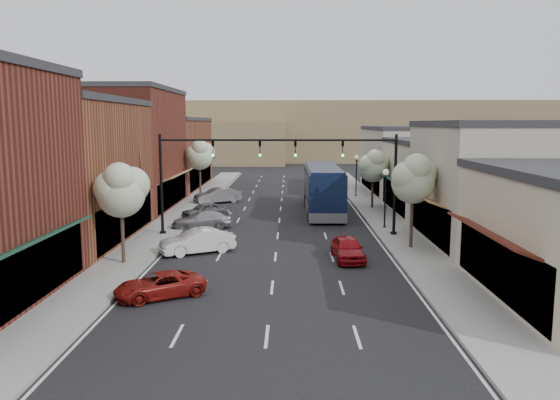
{
  "coord_description": "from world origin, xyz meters",
  "views": [
    {
      "loc": [
        0.83,
        -29.04,
        7.75
      ],
      "look_at": [
        0.12,
        10.14,
        2.2
      ],
      "focal_mm": 35.0,
      "sensor_mm": 36.0,
      "label": 1
    }
  ],
  "objects_px": {
    "coach_bus": "(323,188)",
    "parked_car_b": "(197,241)",
    "lamp_post_near": "(385,189)",
    "parked_car_e": "(218,195)",
    "lamp_post_far": "(356,169)",
    "tree_right_far": "(374,165)",
    "parked_car_d": "(204,210)",
    "signal_mast_left": "(195,169)",
    "signal_mast_right": "(360,169)",
    "tree_right_near": "(414,178)",
    "parked_car_c": "(202,220)",
    "tree_left_near": "(121,189)",
    "red_hatchback": "(348,248)",
    "tree_left_far": "(200,154)",
    "parked_car_a": "(160,285)"
  },
  "relations": [
    {
      "from": "parked_car_e",
      "to": "parked_car_a",
      "type": "bearing_deg",
      "value": -28.92
    },
    {
      "from": "lamp_post_far",
      "to": "coach_bus",
      "type": "xyz_separation_m",
      "value": [
        -4.1,
        -9.84,
        -0.92
      ]
    },
    {
      "from": "tree_left_far",
      "to": "parked_car_e",
      "type": "relative_size",
      "value": 1.35
    },
    {
      "from": "signal_mast_right",
      "to": "parked_car_c",
      "type": "height_order",
      "value": "signal_mast_right"
    },
    {
      "from": "coach_bus",
      "to": "parked_car_b",
      "type": "distance_m",
      "value": 17.57
    },
    {
      "from": "tree_left_far",
      "to": "parked_car_c",
      "type": "distance_m",
      "value": 16.15
    },
    {
      "from": "coach_bus",
      "to": "parked_car_d",
      "type": "bearing_deg",
      "value": -162.61
    },
    {
      "from": "parked_car_d",
      "to": "tree_left_far",
      "type": "bearing_deg",
      "value": 152.48
    },
    {
      "from": "parked_car_c",
      "to": "red_hatchback",
      "type": "bearing_deg",
      "value": 30.92
    },
    {
      "from": "signal_mast_right",
      "to": "tree_right_near",
      "type": "relative_size",
      "value": 1.38
    },
    {
      "from": "tree_left_near",
      "to": "lamp_post_near",
      "type": "xyz_separation_m",
      "value": [
        16.05,
        10.56,
        -1.22
      ]
    },
    {
      "from": "red_hatchback",
      "to": "parked_car_b",
      "type": "xyz_separation_m",
      "value": [
        -8.83,
        1.5,
        0.05
      ]
    },
    {
      "from": "parked_car_d",
      "to": "tree_right_near",
      "type": "bearing_deg",
      "value": 14.62
    },
    {
      "from": "tree_left_far",
      "to": "parked_car_a",
      "type": "xyz_separation_m",
      "value": [
        3.27,
        -31.5,
        -4.04
      ]
    },
    {
      "from": "coach_bus",
      "to": "red_hatchback",
      "type": "bearing_deg",
      "value": -88.86
    },
    {
      "from": "lamp_post_far",
      "to": "coach_bus",
      "type": "height_order",
      "value": "lamp_post_far"
    },
    {
      "from": "tree_right_far",
      "to": "coach_bus",
      "type": "height_order",
      "value": "tree_right_far"
    },
    {
      "from": "signal_mast_right",
      "to": "tree_right_near",
      "type": "height_order",
      "value": "signal_mast_right"
    },
    {
      "from": "tree_right_far",
      "to": "red_hatchback",
      "type": "distance_m",
      "value": 19.41
    },
    {
      "from": "red_hatchback",
      "to": "parked_car_c",
      "type": "xyz_separation_m",
      "value": [
        -9.82,
        9.21,
        -0.05
      ]
    },
    {
      "from": "parked_car_b",
      "to": "parked_car_c",
      "type": "height_order",
      "value": "parked_car_b"
    },
    {
      "from": "lamp_post_near",
      "to": "red_hatchback",
      "type": "bearing_deg",
      "value": -111.74
    },
    {
      "from": "tree_right_near",
      "to": "parked_car_a",
      "type": "distance_m",
      "value": 16.82
    },
    {
      "from": "tree_right_far",
      "to": "parked_car_d",
      "type": "bearing_deg",
      "value": -161.22
    },
    {
      "from": "parked_car_e",
      "to": "parked_car_b",
      "type": "bearing_deg",
      "value": -27.18
    },
    {
      "from": "lamp_post_near",
      "to": "parked_car_d",
      "type": "bearing_deg",
      "value": 162.19
    },
    {
      "from": "parked_car_b",
      "to": "parked_car_c",
      "type": "distance_m",
      "value": 7.77
    },
    {
      "from": "lamp_post_near",
      "to": "parked_car_c",
      "type": "distance_m",
      "value": 13.7
    },
    {
      "from": "lamp_post_far",
      "to": "parked_car_b",
      "type": "distance_m",
      "value": 28.23
    },
    {
      "from": "coach_bus",
      "to": "red_hatchback",
      "type": "height_order",
      "value": "coach_bus"
    },
    {
      "from": "lamp_post_near",
      "to": "parked_car_e",
      "type": "relative_size",
      "value": 0.98
    },
    {
      "from": "parked_car_b",
      "to": "tree_left_near",
      "type": "bearing_deg",
      "value": -78.88
    },
    {
      "from": "signal_mast_right",
      "to": "parked_car_d",
      "type": "bearing_deg",
      "value": 149.37
    },
    {
      "from": "lamp_post_far",
      "to": "parked_car_e",
      "type": "distance_m",
      "value": 14.89
    },
    {
      "from": "signal_mast_left",
      "to": "tree_right_far",
      "type": "relative_size",
      "value": 1.51
    },
    {
      "from": "parked_car_c",
      "to": "parked_car_e",
      "type": "height_order",
      "value": "parked_car_e"
    },
    {
      "from": "coach_bus",
      "to": "parked_car_e",
      "type": "xyz_separation_m",
      "value": [
        -9.9,
        5.31,
        -1.34
      ]
    },
    {
      "from": "lamp_post_far",
      "to": "tree_right_far",
      "type": "bearing_deg",
      "value": -86.12
    },
    {
      "from": "tree_right_far",
      "to": "parked_car_e",
      "type": "bearing_deg",
      "value": 166.39
    },
    {
      "from": "lamp_post_near",
      "to": "parked_car_d",
      "type": "relative_size",
      "value": 1.18
    },
    {
      "from": "signal_mast_right",
      "to": "coach_bus",
      "type": "bearing_deg",
      "value": 100.7
    },
    {
      "from": "parked_car_b",
      "to": "parked_car_e",
      "type": "xyz_separation_m",
      "value": [
        -1.5,
        20.68,
        0.02
      ]
    },
    {
      "from": "parked_car_d",
      "to": "parked_car_e",
      "type": "distance_m",
      "value": 8.47
    },
    {
      "from": "lamp_post_far",
      "to": "parked_car_c",
      "type": "xyz_separation_m",
      "value": [
        -13.49,
        -17.5,
        -2.37
      ]
    },
    {
      "from": "tree_left_far",
      "to": "signal_mast_right",
      "type": "bearing_deg",
      "value": -52.29
    },
    {
      "from": "parked_car_d",
      "to": "tree_left_near",
      "type": "bearing_deg",
      "value": -45.92
    },
    {
      "from": "tree_right_near",
      "to": "lamp_post_far",
      "type": "distance_m",
      "value": 24.11
    },
    {
      "from": "coach_bus",
      "to": "parked_car_e",
      "type": "relative_size",
      "value": 2.92
    },
    {
      "from": "parked_car_b",
      "to": "parked_car_d",
      "type": "relative_size",
      "value": 1.18
    },
    {
      "from": "lamp_post_near",
      "to": "red_hatchback",
      "type": "relative_size",
      "value": 1.11
    }
  ]
}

